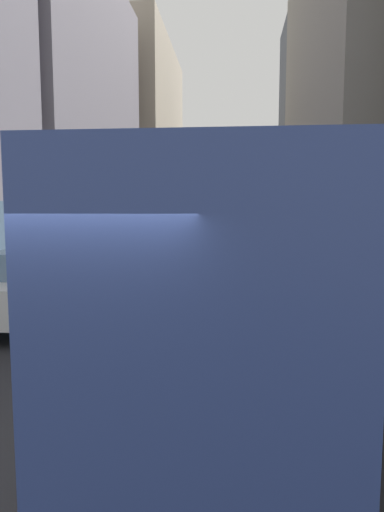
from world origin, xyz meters
TOP-DOWN VIEW (x-y plane):
  - ground_plane at (0.00, 35.00)m, footprint 120.00×120.00m
  - sidewalk_left at (-5.70, 35.00)m, footprint 2.40×110.00m
  - sidewalk_right at (5.70, 35.00)m, footprint 2.40×110.00m
  - building_left_mid at (-11.90, 26.28)m, footprint 9.80×18.82m
  - building_left_far at (-11.90, 48.43)m, footprint 12.01×21.36m
  - building_right_far at (11.90, 48.34)m, footprint 9.78×15.75m
  - transit_bus at (1.20, 4.79)m, footprint 2.78×11.53m
  - car_blue_hatchback at (-1.20, 23.77)m, footprint 1.77×4.48m
  - car_yellow_taxi at (-1.20, 47.73)m, footprint 1.93×4.71m
  - car_white_van at (-2.80, 5.53)m, footprint 1.76×4.09m
  - car_grey_wagon at (2.80, 37.36)m, footprint 1.80×4.62m
  - car_black_suv at (-1.20, 14.70)m, footprint 1.81×4.49m
  - car_red_coupe at (1.20, 43.03)m, footprint 1.90×4.79m
  - dalmatian_dog at (-0.45, 1.24)m, footprint 0.22×0.96m

SIDE VIEW (x-z plane):
  - ground_plane at x=0.00m, z-range 0.00..0.00m
  - sidewalk_left at x=-5.70m, z-range 0.00..0.15m
  - sidewalk_right at x=5.70m, z-range 0.00..0.15m
  - dalmatian_dog at x=-0.45m, z-range 0.15..0.87m
  - car_white_van at x=-2.80m, z-range 0.01..1.63m
  - car_blue_hatchback at x=-1.20m, z-range 0.01..1.63m
  - car_black_suv at x=-1.20m, z-range 0.01..1.63m
  - car_grey_wagon at x=2.80m, z-range 0.01..1.63m
  - car_red_coupe at x=1.20m, z-range 0.02..1.64m
  - car_yellow_taxi at x=-1.20m, z-range 0.02..1.64m
  - transit_bus at x=1.20m, z-range 0.25..3.30m
  - building_left_mid at x=-11.90m, z-range -0.01..18.77m
  - building_left_far at x=-11.90m, z-range -0.01..21.19m
  - building_right_far at x=11.90m, z-range -0.01..24.05m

